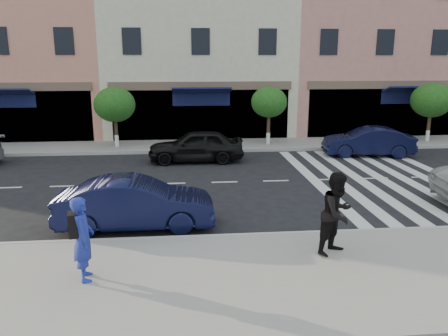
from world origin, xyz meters
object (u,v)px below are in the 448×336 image
Objects in this scene: photographer at (83,239)px; car_far_right at (368,141)px; walker at (337,213)px; car_far_mid at (196,146)px; car_near_mid at (136,203)px.

photographer is 0.42× the size of car_far_right.
walker is (5.58, 0.75, 0.09)m from photographer.
photographer is 0.41× the size of car_far_mid.
walker is at bearing -116.50° from car_near_mid.
photographer is 3.25m from car_near_mid.
photographer is at bearing 166.84° from car_near_mid.
car_far_right is at bearing 93.60° from car_far_mid.
walker reaches higher than car_near_mid.
car_near_mid is 1.00× the size of car_far_mid.
car_near_mid is 13.28m from car_far_right.
photographer reaches higher than car_far_mid.
car_near_mid is (0.73, 3.15, -0.33)m from photographer.
car_far_right is (5.40, 10.84, -0.42)m from walker.
walker reaches higher than car_far_right.
car_far_right is (10.25, 8.44, -0.01)m from car_near_mid.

